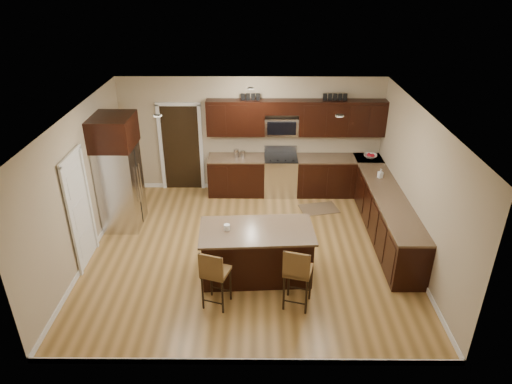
{
  "coord_description": "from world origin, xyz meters",
  "views": [
    {
      "loc": [
        0.17,
        -7.26,
        4.95
      ],
      "look_at": [
        0.12,
        0.4,
        1.06
      ],
      "focal_mm": 32.0,
      "sensor_mm": 36.0,
      "label": 1
    }
  ],
  "objects_px": {
    "island": "(257,254)",
    "refrigerator": "(119,171)",
    "stool_right": "(297,272)",
    "stool_left": "(214,273)",
    "range": "(280,175)"
  },
  "relations": [
    {
      "from": "island",
      "to": "range",
      "type": "bearing_deg",
      "value": 76.98
    },
    {
      "from": "island",
      "to": "stool_left",
      "type": "xyz_separation_m",
      "value": [
        -0.65,
        -0.84,
        0.23
      ]
    },
    {
      "from": "stool_left",
      "to": "stool_right",
      "type": "bearing_deg",
      "value": 17.81
    },
    {
      "from": "island",
      "to": "stool_right",
      "type": "xyz_separation_m",
      "value": [
        0.63,
        -0.84,
        0.26
      ]
    },
    {
      "from": "island",
      "to": "refrigerator",
      "type": "relative_size",
      "value": 0.84
    },
    {
      "from": "stool_left",
      "to": "stool_right",
      "type": "relative_size",
      "value": 0.95
    },
    {
      "from": "stool_right",
      "to": "refrigerator",
      "type": "xyz_separation_m",
      "value": [
        -3.39,
        2.56,
        0.52
      ]
    },
    {
      "from": "range",
      "to": "stool_left",
      "type": "distance_m",
      "value": 4.19
    },
    {
      "from": "stool_left",
      "to": "range",
      "type": "bearing_deg",
      "value": 91.46
    },
    {
      "from": "island",
      "to": "refrigerator",
      "type": "distance_m",
      "value": 3.34
    },
    {
      "from": "island",
      "to": "stool_left",
      "type": "relative_size",
      "value": 1.88
    },
    {
      "from": "range",
      "to": "stool_right",
      "type": "relative_size",
      "value": 1.0
    },
    {
      "from": "refrigerator",
      "to": "stool_right",
      "type": "bearing_deg",
      "value": -37.11
    },
    {
      "from": "stool_left",
      "to": "stool_right",
      "type": "height_order",
      "value": "stool_right"
    },
    {
      "from": "stool_right",
      "to": "island",
      "type": "bearing_deg",
      "value": 142.12
    }
  ]
}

